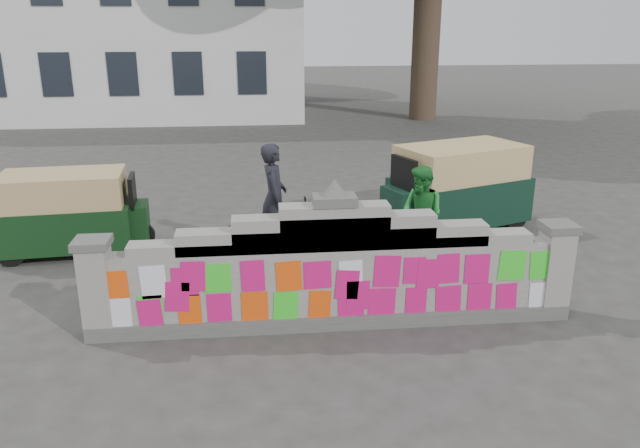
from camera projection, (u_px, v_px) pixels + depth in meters
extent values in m
plane|color=#383533|center=(334.00, 324.00, 8.38)|extent=(100.00, 100.00, 0.00)
cube|color=#4C4C49|center=(334.00, 318.00, 8.35)|extent=(6.40, 0.42, 0.20)
cube|color=gray|center=(334.00, 283.00, 8.20)|extent=(6.40, 0.32, 1.00)
cube|color=gray|center=(334.00, 243.00, 8.02)|extent=(5.20, 0.32, 0.14)
cube|color=gray|center=(334.00, 237.00, 8.00)|extent=(4.00, 0.32, 0.28)
cube|color=gray|center=(334.00, 232.00, 7.97)|extent=(2.60, 0.32, 0.44)
cube|color=gray|center=(334.00, 226.00, 7.95)|extent=(1.40, 0.32, 0.58)
cube|color=#4C4C49|center=(334.00, 200.00, 7.84)|extent=(0.55, 0.36, 0.12)
cone|color=#4C4C49|center=(335.00, 188.00, 7.79)|extent=(0.36, 0.36, 0.22)
cube|color=gray|center=(98.00, 292.00, 7.89)|extent=(0.36, 0.40, 1.24)
cube|color=#4C4C49|center=(92.00, 243.00, 7.69)|extent=(0.44, 0.44, 0.10)
cube|color=gray|center=(553.00, 273.00, 8.49)|extent=(0.36, 0.40, 1.24)
cube|color=#4C4C49|center=(559.00, 227.00, 8.29)|extent=(0.44, 0.44, 0.10)
cube|color=silver|center=(113.00, 18.00, 27.24)|extent=(16.00, 10.00, 8.00)
cylinder|color=#38281E|center=(426.00, 44.00, 25.07)|extent=(1.10, 1.10, 6.00)
imported|color=black|center=(275.00, 232.00, 10.45)|extent=(1.99, 0.70, 1.04)
imported|color=black|center=(274.00, 211.00, 10.34)|extent=(0.42, 0.65, 1.77)
imported|color=#258834|center=(421.00, 215.00, 10.33)|extent=(0.93, 1.00, 1.64)
cube|color=black|center=(67.00, 225.00, 10.86)|extent=(2.31, 1.39, 0.74)
cube|color=tan|center=(62.00, 189.00, 10.66)|extent=(2.12, 1.33, 0.55)
cube|color=black|center=(135.00, 221.00, 11.07)|extent=(0.52, 0.68, 0.64)
cube|color=black|center=(132.00, 191.00, 10.90)|extent=(0.13, 0.65, 0.55)
cylinder|color=black|center=(142.00, 235.00, 11.17)|extent=(0.47, 0.15, 0.46)
cylinder|color=black|center=(11.00, 253.00, 10.32)|extent=(0.47, 0.15, 0.46)
cylinder|color=black|center=(26.00, 233.00, 11.26)|extent=(0.47, 0.15, 0.46)
cube|color=black|center=(459.00, 199.00, 12.14)|extent=(2.86, 2.19, 0.85)
cube|color=tan|center=(462.00, 162.00, 11.91)|extent=(2.65, 2.06, 0.63)
cube|color=black|center=(402.00, 208.00, 11.57)|extent=(0.76, 0.88, 0.74)
cube|color=black|center=(404.00, 175.00, 11.37)|extent=(0.34, 0.72, 0.63)
cylinder|color=black|center=(397.00, 225.00, 11.63)|extent=(0.54, 0.31, 0.53)
cylinder|color=black|center=(476.00, 201.00, 13.14)|extent=(0.54, 0.31, 0.53)
cylinder|color=black|center=(516.00, 216.00, 12.15)|extent=(0.54, 0.31, 0.53)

